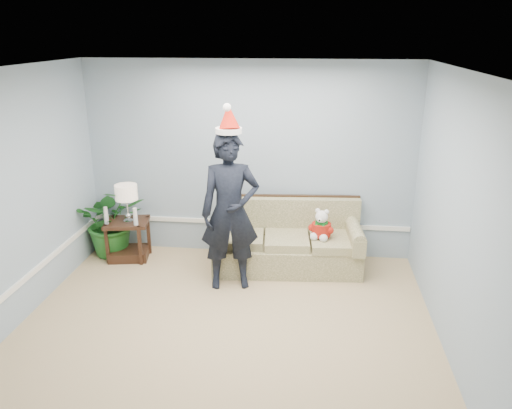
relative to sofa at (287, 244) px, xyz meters
The scene contains 10 objects.
room_shell 2.40m from the sofa, 105.18° to the right, with size 4.54×5.04×2.74m.
wainscot_trim 1.97m from the sofa, 152.34° to the right, with size 4.49×4.99×0.06m.
sofa is the anchor object (origin of this frame).
side_table 2.22m from the sofa, behind, with size 0.65×0.58×0.56m.
table_lamp 2.26m from the sofa, behind, with size 0.30×0.30×0.53m.
candle_pair 2.27m from the sofa, behind, with size 0.47×0.06×0.24m.
houseplant 2.49m from the sofa, behind, with size 0.92×0.79×1.02m, color #1E6120.
man 1.12m from the sofa, 136.67° to the right, with size 0.71×0.47×1.94m, color black.
santa_hat 1.98m from the sofa, 137.47° to the right, with size 0.38×0.41×0.36m.
teddy_bear 0.55m from the sofa, 14.75° to the right, with size 0.31×0.31×0.41m.
Camera 1 is at (0.86, -4.09, 3.03)m, focal length 35.00 mm.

